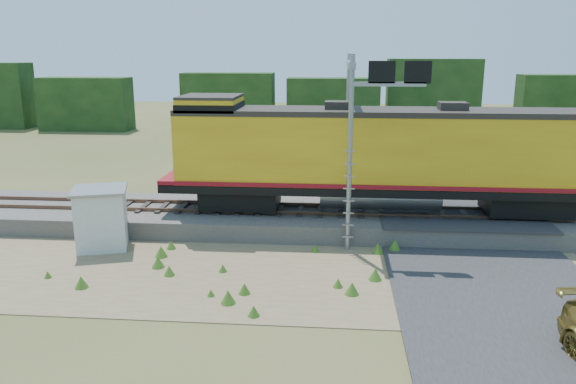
{
  "coord_description": "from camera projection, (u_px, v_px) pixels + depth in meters",
  "views": [
    {
      "loc": [
        1.55,
        -18.26,
        7.75
      ],
      "look_at": [
        -0.3,
        3.0,
        2.4
      ],
      "focal_mm": 35.0,
      "sensor_mm": 36.0,
      "label": 1
    }
  ],
  "objects": [
    {
      "name": "weed_clumps",
      "position": [
        192.0,
        275.0,
        20.05
      ],
      "size": [
        15.0,
        6.2,
        0.56
      ],
      "primitive_type": null,
      "color": "#3E6B1E",
      "rests_on": "ground"
    },
    {
      "name": "rails",
      "position": [
        300.0,
        209.0,
        25.25
      ],
      "size": [
        70.0,
        1.54,
        0.16
      ],
      "color": "brown",
      "rests_on": "ballast"
    },
    {
      "name": "tree_line_north",
      "position": [
        322.0,
        100.0,
        55.64
      ],
      "size": [
        130.0,
        3.0,
        6.5
      ],
      "color": "black",
      "rests_on": "ground"
    },
    {
      "name": "road",
      "position": [
        488.0,
        275.0,
        19.77
      ],
      "size": [
        7.0,
        66.0,
        0.86
      ],
      "color": "#38383A",
      "rests_on": "ground"
    },
    {
      "name": "ground",
      "position": [
        289.0,
        279.0,
        19.66
      ],
      "size": [
        140.0,
        140.0,
        0.0
      ],
      "primitive_type": "plane",
      "color": "#475123",
      "rests_on": "ground"
    },
    {
      "name": "locomotive",
      "position": [
        375.0,
        155.0,
        24.36
      ],
      "size": [
        19.19,
        2.93,
        4.95
      ],
      "color": "black",
      "rests_on": "rails"
    },
    {
      "name": "signal_gantry",
      "position": [
        360.0,
        102.0,
        23.2
      ],
      "size": [
        3.04,
        6.2,
        7.67
      ],
      "color": "gray",
      "rests_on": "ground"
    },
    {
      "name": "shed",
      "position": [
        101.0,
        218.0,
        22.57
      ],
      "size": [
        2.61,
        2.61,
        2.47
      ],
      "rotation": [
        0.0,
        0.0,
        0.31
      ],
      "color": "silver",
      "rests_on": "ground"
    },
    {
      "name": "ballast",
      "position": [
        300.0,
        219.0,
        25.36
      ],
      "size": [
        70.0,
        5.0,
        0.8
      ],
      "primitive_type": "cube",
      "color": "slate",
      "rests_on": "ground"
    },
    {
      "name": "dirt_shoulder",
      "position": [
        235.0,
        271.0,
        20.31
      ],
      "size": [
        26.0,
        8.0,
        0.03
      ],
      "primitive_type": "cube",
      "color": "#8C7754",
      "rests_on": "ground"
    }
  ]
}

